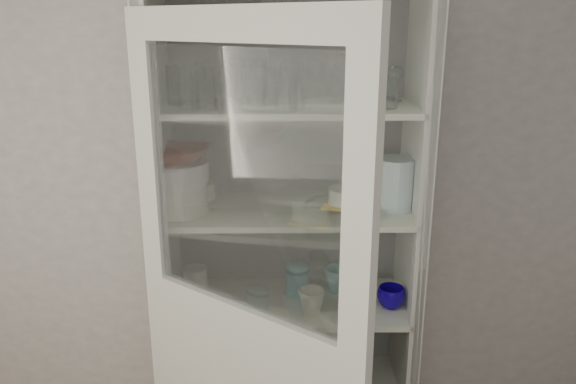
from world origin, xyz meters
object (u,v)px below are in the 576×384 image
at_px(glass_platter, 346,208).
at_px(mug_white, 312,301).
at_px(terracotta_bowl, 177,154).
at_px(teal_jar, 298,280).
at_px(cupboard_door, 245,369).
at_px(measuring_cups, 231,307).
at_px(plate_stack_front, 180,196).
at_px(plate_stack_back, 188,189).
at_px(mug_blue, 391,297).
at_px(yellow_trivet, 346,204).
at_px(goblet_1, 265,79).
at_px(goblet_2, 343,77).
at_px(tin_box, 345,380).
at_px(cream_dish, 290,374).
at_px(goblet_0, 234,79).
at_px(cream_bowl, 178,171).
at_px(white_canister, 196,281).
at_px(pantry_cabinet, 288,275).
at_px(goblet_3, 395,82).
at_px(grey_bowl_stack, 395,184).
at_px(white_ramekin, 346,196).
at_px(mug_teal, 337,280).

relative_size(glass_platter, mug_white, 3.13).
bearing_deg(terracotta_bowl, teal_jar, 14.14).
height_order(cupboard_door, measuring_cups, cupboard_door).
distance_m(plate_stack_front, glass_platter, 0.63).
height_order(plate_stack_back, mug_white, plate_stack_back).
xyz_separation_m(mug_blue, measuring_cups, (-0.64, -0.03, -0.03)).
bearing_deg(yellow_trivet, terracotta_bowl, -178.62).
height_order(goblet_1, goblet_2, goblet_2).
bearing_deg(tin_box, cream_dish, 171.93).
relative_size(goblet_0, cream_dish, 0.78).
distance_m(cream_bowl, measuring_cups, 0.58).
distance_m(yellow_trivet, white_canister, 0.71).
bearing_deg(pantry_cabinet, goblet_3, 2.34).
distance_m(goblet_3, cream_bowl, 0.89).
bearing_deg(grey_bowl_stack, mug_blue, -90.00).
bearing_deg(white_ramekin, measuring_cups, -172.84).
bearing_deg(plate_stack_front, white_ramekin, 1.38).
bearing_deg(white_ramekin, plate_stack_back, 164.95).
height_order(pantry_cabinet, cupboard_door, pantry_cabinet).
relative_size(cupboard_door, mug_blue, 18.22).
xyz_separation_m(terracotta_bowl, white_canister, (0.03, 0.11, -0.57)).
relative_size(cupboard_door, cream_bowl, 8.71).
bearing_deg(plate_stack_back, tin_box, -13.13).
xyz_separation_m(cupboard_door, yellow_trivet, (0.37, 0.46, 0.41)).
bearing_deg(mug_white, mug_teal, 80.50).
height_order(goblet_3, grey_bowl_stack, goblet_3).
distance_m(plate_stack_front, terracotta_bowl, 0.16).
height_order(goblet_2, white_ramekin, goblet_2).
height_order(yellow_trivet, white_canister, yellow_trivet).
distance_m(mug_blue, measuring_cups, 0.64).
distance_m(cupboard_door, mug_blue, 0.70).
bearing_deg(pantry_cabinet, tin_box, -19.30).
xyz_separation_m(plate_stack_back, white_canister, (0.03, -0.08, -0.38)).
relative_size(grey_bowl_stack, teal_jar, 1.67).
bearing_deg(cupboard_door, goblet_1, 122.28).
relative_size(white_canister, cream_dish, 0.52).
relative_size(mug_blue, mug_white, 1.04).
height_order(mug_teal, measuring_cups, mug_teal).
height_order(plate_stack_back, tin_box, plate_stack_back).
distance_m(plate_stack_front, cream_dish, 0.93).
height_order(glass_platter, grey_bowl_stack, grey_bowl_stack).
xyz_separation_m(plate_stack_back, white_ramekin, (0.63, -0.17, 0.02)).
bearing_deg(goblet_2, white_canister, -178.76).
height_order(pantry_cabinet, goblet_2, pantry_cabinet).
relative_size(goblet_2, yellow_trivet, 1.23).
height_order(goblet_2, cream_bowl, goblet_2).
height_order(goblet_2, cream_dish, goblet_2).
height_order(cream_bowl, white_canister, cream_bowl).
bearing_deg(goblet_3, white_canister, -178.17).
xyz_separation_m(goblet_1, tin_box, (0.33, -0.12, -1.25)).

